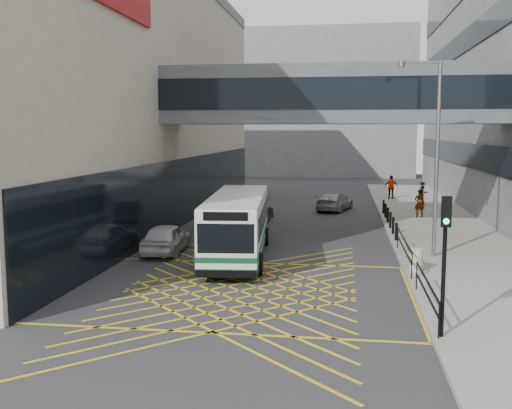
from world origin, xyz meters
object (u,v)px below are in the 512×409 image
at_px(traffic_light, 445,246).
at_px(pedestrian_a, 420,204).
at_px(car_dark, 251,213).
at_px(pedestrian_b, 423,194).
at_px(bus, 238,224).
at_px(car_silver, 334,201).
at_px(car_white, 166,238).
at_px(pedestrian_c, 391,187).
at_px(litter_bin, 416,260).
at_px(street_lamp, 433,147).

relative_size(traffic_light, pedestrian_a, 2.15).
height_order(car_dark, pedestrian_b, pedestrian_b).
distance_m(bus, car_dark, 9.86).
bearing_deg(car_silver, pedestrian_b, -141.64).
xyz_separation_m(bus, car_dark, (-0.90, 9.78, -0.85)).
height_order(car_white, car_dark, car_white).
bearing_deg(bus, car_dark, 90.16).
bearing_deg(car_dark, car_silver, -111.33).
height_order(car_white, car_silver, car_white).
xyz_separation_m(car_white, traffic_light, (10.74, -10.45, 1.93)).
height_order(car_silver, pedestrian_c, pedestrian_c).
bearing_deg(pedestrian_b, pedestrian_c, 86.91).
xyz_separation_m(pedestrian_b, pedestrian_c, (-1.99, 3.92, 0.09)).
distance_m(pedestrian_a, pedestrian_b, 6.65).
bearing_deg(pedestrian_c, litter_bin, 86.24).
distance_m(street_lamp, pedestrian_b, 19.19).
bearing_deg(car_white, car_dark, -106.77).
distance_m(traffic_light, litter_bin, 8.01).
xyz_separation_m(litter_bin, pedestrian_c, (0.96, 25.61, 0.50)).
bearing_deg(car_dark, traffic_light, 127.21).
relative_size(car_silver, pedestrian_b, 2.59).
xyz_separation_m(car_dark, pedestrian_b, (11.38, 9.60, 0.35)).
distance_m(car_white, car_silver, 17.79).
bearing_deg(litter_bin, bus, 162.93).
height_order(car_silver, street_lamp, street_lamp).
relative_size(bus, pedestrian_b, 5.99).
distance_m(bus, street_lamp, 9.14).
distance_m(car_silver, traffic_light, 26.87).
bearing_deg(car_white, car_silver, -116.45).
relative_size(car_white, car_silver, 1.01).
height_order(street_lamp, pedestrian_b, street_lamp).
distance_m(car_dark, car_silver, 8.37).
bearing_deg(pedestrian_b, pedestrian_a, -128.87).
distance_m(car_white, litter_bin, 11.28).
height_order(bus, car_white, bus).
height_order(car_white, street_lamp, street_lamp).
distance_m(bus, litter_bin, 7.92).
height_order(litter_bin, pedestrian_b, pedestrian_b).
xyz_separation_m(pedestrian_a, pedestrian_c, (-0.97, 10.48, 0.06)).
bearing_deg(pedestrian_a, litter_bin, 77.84).
relative_size(car_dark, litter_bin, 4.73).
xyz_separation_m(litter_bin, pedestrian_b, (2.96, 21.70, 0.41)).
distance_m(car_white, pedestrian_a, 17.91).
distance_m(car_white, street_lamp, 12.61).
xyz_separation_m(car_dark, pedestrian_c, (9.38, 13.52, 0.44)).
xyz_separation_m(bus, traffic_light, (7.30, -10.06, 1.13)).
xyz_separation_m(street_lamp, pedestrian_b, (2.04, 18.67, -3.95)).
xyz_separation_m(car_dark, pedestrian_a, (10.35, 3.04, 0.39)).
bearing_deg(street_lamp, pedestrian_b, 74.07).
bearing_deg(car_white, bus, 171.75).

